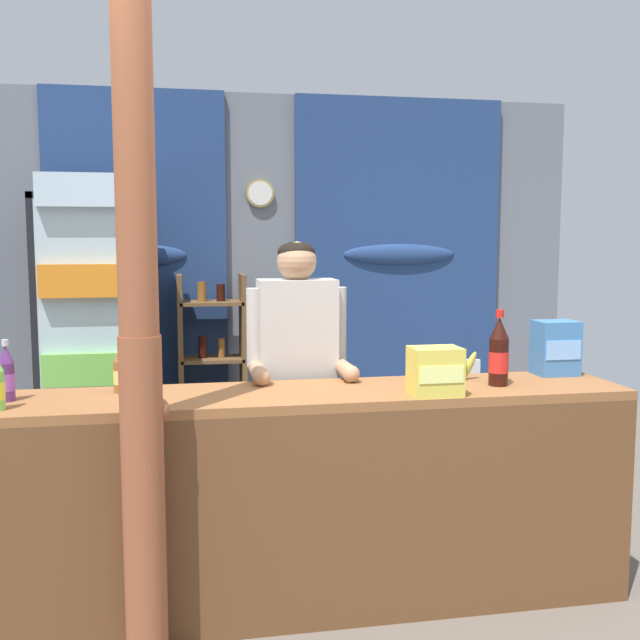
% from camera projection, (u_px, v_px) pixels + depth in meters
% --- Properties ---
extents(ground_plane, '(7.32, 7.32, 0.00)m').
position_uv_depth(ground_plane, '(310.00, 534.00, 4.03)').
color(ground_plane, '#665B51').
extents(back_wall_curtained, '(4.66, 0.22, 2.64)m').
position_uv_depth(back_wall_curtained, '(272.00, 270.00, 5.58)').
color(back_wall_curtained, slate).
rests_on(back_wall_curtained, ground).
extents(stall_counter, '(2.74, 0.52, 0.95)m').
position_uv_depth(stall_counter, '(317.00, 483.00, 3.12)').
color(stall_counter, '#935B33').
rests_on(stall_counter, ground).
extents(timber_post, '(0.18, 0.16, 2.50)m').
position_uv_depth(timber_post, '(140.00, 350.00, 2.66)').
color(timber_post, '#995133').
rests_on(timber_post, ground).
extents(drink_fridge, '(0.68, 0.69, 1.98)m').
position_uv_depth(drink_fridge, '(94.00, 318.00, 4.80)').
color(drink_fridge, black).
rests_on(drink_fridge, ground).
extents(bottle_shelf_rack, '(0.48, 0.28, 1.34)m').
position_uv_depth(bottle_shelf_rack, '(212.00, 365.00, 5.28)').
color(bottle_shelf_rack, brown).
rests_on(bottle_shelf_rack, ground).
extents(plastic_lawn_chair, '(0.54, 0.54, 0.86)m').
position_uv_depth(plastic_lawn_chair, '(443.00, 413.00, 4.70)').
color(plastic_lawn_chair, silver).
rests_on(plastic_lawn_chair, ground).
extents(shopkeeper, '(0.49, 0.42, 1.58)m').
position_uv_depth(shopkeeper, '(297.00, 364.00, 3.58)').
color(shopkeeper, '#28282D').
rests_on(shopkeeper, ground).
extents(soda_bottle_cola, '(0.09, 0.09, 0.34)m').
position_uv_depth(soda_bottle_cola, '(499.00, 353.00, 3.28)').
color(soda_bottle_cola, black).
rests_on(soda_bottle_cola, stall_counter).
extents(soda_bottle_grape_soda, '(0.06, 0.06, 0.25)m').
position_uv_depth(soda_bottle_grape_soda, '(6.00, 375.00, 2.97)').
color(soda_bottle_grape_soda, '#56286B').
rests_on(soda_bottle_grape_soda, stall_counter).
extents(soda_bottle_iced_tea, '(0.06, 0.06, 0.21)m').
position_uv_depth(soda_bottle_iced_tea, '(121.00, 371.00, 3.14)').
color(soda_bottle_iced_tea, brown).
rests_on(soda_bottle_iced_tea, stall_counter).
extents(snack_box_biscuit, '(0.19, 0.16, 0.26)m').
position_uv_depth(snack_box_biscuit, '(555.00, 348.00, 3.55)').
color(snack_box_biscuit, '#3D75B7').
rests_on(snack_box_biscuit, stall_counter).
extents(snack_box_instant_noodle, '(0.21, 0.16, 0.20)m').
position_uv_depth(snack_box_instant_noodle, '(435.00, 371.00, 3.08)').
color(snack_box_instant_noodle, '#EAD14C').
rests_on(snack_box_instant_noodle, stall_counter).
extents(banana_bunch, '(0.27, 0.06, 0.16)m').
position_uv_depth(banana_bunch, '(451.00, 367.00, 3.41)').
color(banana_bunch, '#B7C647').
rests_on(banana_bunch, stall_counter).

